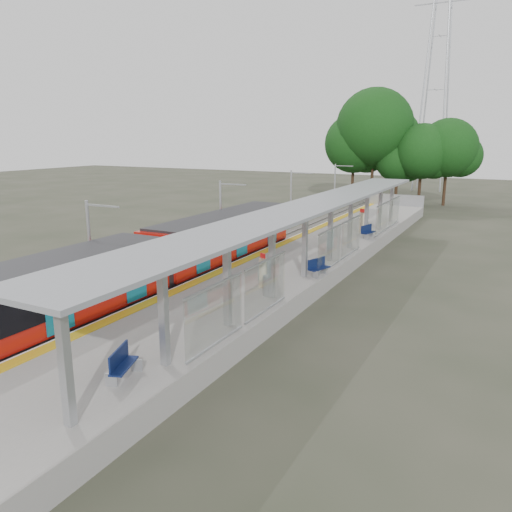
{
  "coord_description": "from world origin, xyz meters",
  "views": [
    {
      "loc": [
        11.69,
        -10.06,
        8.34
      ],
      "look_at": [
        0.04,
        12.17,
        2.3
      ],
      "focal_mm": 35.0,
      "sensor_mm": 36.0,
      "label": 1
    }
  ],
  "objects_px": {
    "bench_mid": "(318,267)",
    "info_pillar_far": "(362,222)",
    "bench_near": "(122,363)",
    "litter_bin": "(268,286)",
    "bench_far": "(368,231)",
    "info_pillar_near": "(263,272)",
    "train": "(151,263)"
  },
  "relations": [
    {
      "from": "bench_near",
      "to": "bench_far",
      "type": "height_order",
      "value": "bench_far"
    },
    {
      "from": "bench_mid",
      "to": "bench_far",
      "type": "relative_size",
      "value": 0.99
    },
    {
      "from": "litter_bin",
      "to": "bench_near",
      "type": "bearing_deg",
      "value": -92.17
    },
    {
      "from": "bench_near",
      "to": "info_pillar_near",
      "type": "xyz_separation_m",
      "value": [
        -0.51,
        10.67,
        0.24
      ]
    },
    {
      "from": "bench_near",
      "to": "info_pillar_far",
      "type": "height_order",
      "value": "info_pillar_far"
    },
    {
      "from": "train",
      "to": "litter_bin",
      "type": "xyz_separation_m",
      "value": [
        6.25,
        0.85,
        -0.57
      ]
    },
    {
      "from": "bench_far",
      "to": "info_pillar_near",
      "type": "distance_m",
      "value": 14.58
    },
    {
      "from": "info_pillar_far",
      "to": "train",
      "type": "bearing_deg",
      "value": -104.32
    },
    {
      "from": "info_pillar_near",
      "to": "train",
      "type": "bearing_deg",
      "value": -136.65
    },
    {
      "from": "litter_bin",
      "to": "bench_far",
      "type": "bearing_deg",
      "value": 88.37
    },
    {
      "from": "bench_mid",
      "to": "litter_bin",
      "type": "distance_m",
      "value": 4.42
    },
    {
      "from": "train",
      "to": "bench_mid",
      "type": "height_order",
      "value": "train"
    },
    {
      "from": "bench_near",
      "to": "bench_mid",
      "type": "xyz_separation_m",
      "value": [
        1.22,
        13.84,
        0.0
      ]
    },
    {
      "from": "bench_mid",
      "to": "info_pillar_far",
      "type": "distance_m",
      "value": 13.28
    },
    {
      "from": "info_pillar_near",
      "to": "bench_near",
      "type": "bearing_deg",
      "value": -64.4
    },
    {
      "from": "bench_far",
      "to": "info_pillar_far",
      "type": "relative_size",
      "value": 0.8
    },
    {
      "from": "bench_near",
      "to": "litter_bin",
      "type": "distance_m",
      "value": 9.51
    },
    {
      "from": "info_pillar_far",
      "to": "bench_far",
      "type": "bearing_deg",
      "value": -59.07
    },
    {
      "from": "bench_near",
      "to": "bench_far",
      "type": "distance_m",
      "value": 25.2
    },
    {
      "from": "bench_near",
      "to": "bench_far",
      "type": "xyz_separation_m",
      "value": [
        0.81,
        25.18,
        0.01
      ]
    },
    {
      "from": "bench_mid",
      "to": "info_pillar_far",
      "type": "bearing_deg",
      "value": 113.55
    },
    {
      "from": "bench_near",
      "to": "info_pillar_near",
      "type": "distance_m",
      "value": 10.68
    },
    {
      "from": "bench_near",
      "to": "litter_bin",
      "type": "height_order",
      "value": "litter_bin"
    },
    {
      "from": "train",
      "to": "bench_mid",
      "type": "relative_size",
      "value": 18.59
    },
    {
      "from": "train",
      "to": "info_pillar_far",
      "type": "height_order",
      "value": "train"
    },
    {
      "from": "bench_near",
      "to": "info_pillar_near",
      "type": "relative_size",
      "value": 0.86
    },
    {
      "from": "train",
      "to": "info_pillar_near",
      "type": "xyz_separation_m",
      "value": [
        5.38,
        2.01,
        -0.31
      ]
    },
    {
      "from": "bench_mid",
      "to": "info_pillar_far",
      "type": "height_order",
      "value": "info_pillar_far"
    },
    {
      "from": "bench_near",
      "to": "litter_bin",
      "type": "relative_size",
      "value": 1.52
    },
    {
      "from": "bench_mid",
      "to": "info_pillar_near",
      "type": "height_order",
      "value": "info_pillar_near"
    },
    {
      "from": "info_pillar_far",
      "to": "bench_mid",
      "type": "bearing_deg",
      "value": -80.99
    },
    {
      "from": "bench_near",
      "to": "info_pillar_far",
      "type": "distance_m",
      "value": 27.05
    }
  ]
}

